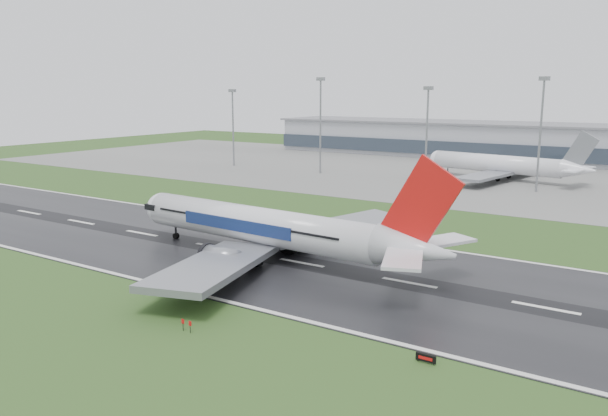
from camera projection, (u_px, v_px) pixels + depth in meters
The scene contains 11 objects.
ground at pixel (302, 263), 102.75m from camera, with size 520.00×520.00×0.00m, color #264619.
runway at pixel (302, 263), 102.74m from camera, with size 400.00×45.00×0.10m, color black.
apron at pixel (500, 177), 205.54m from camera, with size 400.00×130.00×0.08m, color slate.
terminal at pixel (539, 143), 253.45m from camera, with size 240.00×36.00×15.00m, color #989AA3.
main_airliner at pixel (276, 206), 102.54m from camera, with size 65.62×62.50×19.37m, color silver, non-canonical shape.
parked_airliner at pixel (503, 155), 197.84m from camera, with size 57.57×53.60×16.87m, color white, non-canonical shape.
runway_sign at pixel (426, 359), 64.91m from camera, with size 2.30×0.26×1.04m, color black, non-canonical shape.
floodmast_0 at pixel (233, 129), 234.69m from camera, with size 0.64×0.64×28.92m, color gray.
floodmast_1 at pixel (320, 128), 212.64m from camera, with size 0.64×0.64×32.92m, color gray.
floodmast_2 at pixel (427, 137), 191.45m from camera, with size 0.64×0.64×29.65m, color gray.
floodmast_3 at pixel (540, 137), 172.60m from camera, with size 0.64×0.64×32.25m, color gray.
Camera 1 is at (54.34, -82.73, 29.20)m, focal length 35.13 mm.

